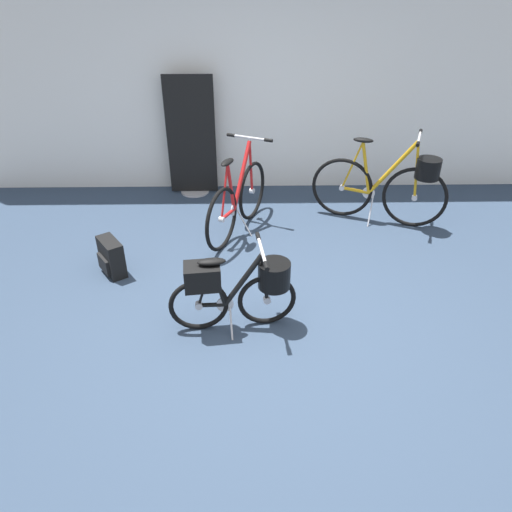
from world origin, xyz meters
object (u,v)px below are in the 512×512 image
at_px(backpack_on_floor, 111,257).
at_px(display_bike_right, 390,184).
at_px(floor_banner_stand, 192,144).
at_px(folding_bike_foreground, 238,286).
at_px(display_bike_left, 238,201).

bearing_deg(backpack_on_floor, display_bike_right, 19.15).
height_order(floor_banner_stand, folding_bike_foreground, floor_banner_stand).
xyz_separation_m(display_bike_right, backpack_on_floor, (-2.90, -1.01, -0.29)).
xyz_separation_m(folding_bike_foreground, display_bike_right, (1.66, 1.82, 0.07)).
bearing_deg(display_bike_right, display_bike_left, -173.27).
distance_m(display_bike_right, backpack_on_floor, 3.08).
bearing_deg(display_bike_right, floor_banner_stand, 158.98).
bearing_deg(display_bike_left, display_bike_right, 6.73).
xyz_separation_m(floor_banner_stand, display_bike_left, (0.58, -1.07, -0.28)).
distance_m(floor_banner_stand, folding_bike_foreground, 2.78).
distance_m(display_bike_left, backpack_on_floor, 1.47).
relative_size(display_bike_left, display_bike_right, 0.93).
bearing_deg(folding_bike_foreground, display_bike_right, 47.65).
xyz_separation_m(folding_bike_foreground, display_bike_left, (-0.03, 1.62, -0.02)).
relative_size(floor_banner_stand, display_bike_left, 1.11).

